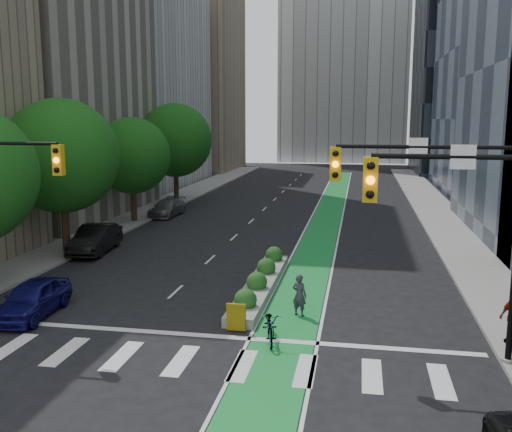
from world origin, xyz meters
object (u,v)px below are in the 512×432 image
at_px(cyclist, 299,295).
at_px(bicycle, 270,325).
at_px(parked_car_left_far, 167,208).
at_px(parked_car_left_mid, 95,239).
at_px(median_planter, 261,282).
at_px(parked_car_left_near, 32,298).

bearing_deg(cyclist, bicycle, 99.76).
xyz_separation_m(cyclist, parked_car_left_far, (-12.77, 21.21, -0.17)).
xyz_separation_m(bicycle, parked_car_left_mid, (-12.00, 11.29, 0.24)).
bearing_deg(median_planter, parked_car_left_mid, 153.06).
relative_size(bicycle, parked_car_left_far, 0.47).
distance_m(cyclist, parked_car_left_mid, 15.31).
height_order(median_planter, cyclist, cyclist).
bearing_deg(cyclist, parked_car_left_near, 34.81).
bearing_deg(bicycle, parked_car_left_far, 104.56).
bearing_deg(median_planter, parked_car_left_far, 120.62).
bearing_deg(bicycle, median_planter, 90.84).
xyz_separation_m(parked_car_left_mid, parked_car_left_far, (-0.06, 12.67, -0.13)).
height_order(median_planter, bicycle, bicycle).
xyz_separation_m(cyclist, parked_car_left_mid, (-12.71, 8.54, -0.04)).
xyz_separation_m(median_planter, parked_car_left_near, (-8.20, -5.04, 0.34)).
relative_size(parked_car_left_mid, parked_car_left_far, 1.06).
xyz_separation_m(bicycle, cyclist, (0.71, 2.75, 0.27)).
height_order(parked_car_left_near, parked_car_left_mid, parked_car_left_mid).
height_order(parked_car_left_near, parked_car_left_far, parked_car_left_near).
distance_m(median_planter, parked_car_left_near, 9.63).
height_order(bicycle, cyclist, cyclist).
bearing_deg(cyclist, parked_car_left_mid, -9.58).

